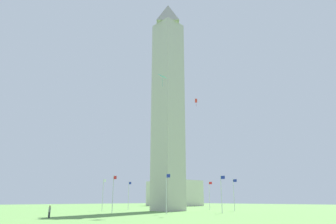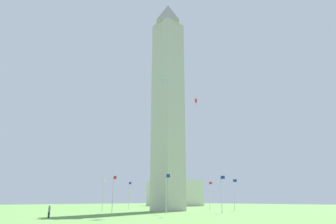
{
  "view_description": "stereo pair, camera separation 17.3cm",
  "coord_description": "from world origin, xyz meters",
  "px_view_note": "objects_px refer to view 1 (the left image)",
  "views": [
    {
      "loc": [
        54.14,
        -51.99,
        2.61
      ],
      "look_at": [
        0.0,
        0.0,
        24.2
      ],
      "focal_mm": 32.62,
      "sensor_mm": 36.0,
      "label": 1
    },
    {
      "loc": [
        54.26,
        -51.86,
        2.61
      ],
      "look_at": [
        0.0,
        0.0,
        24.2
      ],
      "focal_mm": 32.62,
      "sensor_mm": 36.0,
      "label": 2
    }
  ],
  "objects_px": {
    "person_gray_shirt": "(49,212)",
    "kite_cyan_diamond": "(162,77)",
    "flagpole_e": "(209,194)",
    "kite_red_box": "(196,101)",
    "obelisk_monument": "(168,98)",
    "flagpole_se": "(169,194)",
    "flagpole_s": "(129,194)",
    "flagpole_sw": "(103,193)",
    "flagpole_w": "(113,192)",
    "flagpole_nw": "(167,191)",
    "distant_building": "(174,193)",
    "flagpole_ne": "(234,193)",
    "flagpole_n": "(222,192)"
  },
  "relations": [
    {
      "from": "flagpole_s",
      "to": "kite_cyan_diamond",
      "type": "height_order",
      "value": "kite_cyan_diamond"
    },
    {
      "from": "flagpole_e",
      "to": "flagpole_ne",
      "type": "bearing_deg",
      "value": -22.5
    },
    {
      "from": "flagpole_ne",
      "to": "flagpole_nw",
      "type": "xyz_separation_m",
      "value": [
        -0.0,
        -22.05,
        0.0
      ]
    },
    {
      "from": "flagpole_e",
      "to": "flagpole_sw",
      "type": "xyz_separation_m",
      "value": [
        -11.03,
        -26.62,
        0.0
      ]
    },
    {
      "from": "kite_cyan_diamond",
      "to": "flagpole_nw",
      "type": "bearing_deg",
      "value": 108.99
    },
    {
      "from": "flagpole_ne",
      "to": "flagpole_nw",
      "type": "distance_m",
      "value": 22.05
    },
    {
      "from": "flagpole_s",
      "to": "flagpole_sw",
      "type": "relative_size",
      "value": 1.0
    },
    {
      "from": "flagpole_nw",
      "to": "flagpole_sw",
      "type": "bearing_deg",
      "value": 180.0
    },
    {
      "from": "flagpole_sw",
      "to": "kite_cyan_diamond",
      "type": "bearing_deg",
      "value": -4.52
    },
    {
      "from": "flagpole_w",
      "to": "flagpole_nw",
      "type": "relative_size",
      "value": 1.0
    },
    {
      "from": "kite_red_box",
      "to": "distant_building",
      "type": "height_order",
      "value": "kite_red_box"
    },
    {
      "from": "flagpole_s",
      "to": "distant_building",
      "type": "relative_size",
      "value": 0.33
    },
    {
      "from": "obelisk_monument",
      "to": "distant_building",
      "type": "bearing_deg",
      "value": 133.74
    },
    {
      "from": "flagpole_e",
      "to": "kite_cyan_diamond",
      "type": "relative_size",
      "value": 2.8
    },
    {
      "from": "flagpole_s",
      "to": "flagpole_e",
      "type": "bearing_deg",
      "value": 45.0
    },
    {
      "from": "flagpole_ne",
      "to": "flagpole_se",
      "type": "distance_m",
      "value": 22.05
    },
    {
      "from": "flagpole_n",
      "to": "flagpole_ne",
      "type": "distance_m",
      "value": 11.94
    },
    {
      "from": "flagpole_ne",
      "to": "person_gray_shirt",
      "type": "height_order",
      "value": "flagpole_ne"
    },
    {
      "from": "obelisk_monument",
      "to": "flagpole_se",
      "type": "relative_size",
      "value": 7.55
    },
    {
      "from": "obelisk_monument",
      "to": "person_gray_shirt",
      "type": "distance_m",
      "value": 42.46
    },
    {
      "from": "obelisk_monument",
      "to": "flagpole_nw",
      "type": "distance_m",
      "value": 28.55
    },
    {
      "from": "flagpole_s",
      "to": "flagpole_sw",
      "type": "distance_m",
      "value": 11.94
    },
    {
      "from": "flagpole_e",
      "to": "flagpole_nw",
      "type": "bearing_deg",
      "value": -67.5
    },
    {
      "from": "flagpole_e",
      "to": "kite_cyan_diamond",
      "type": "height_order",
      "value": "kite_cyan_diamond"
    },
    {
      "from": "flagpole_s",
      "to": "flagpole_nw",
      "type": "height_order",
      "value": "same"
    },
    {
      "from": "flagpole_ne",
      "to": "person_gray_shirt",
      "type": "relative_size",
      "value": 4.17
    },
    {
      "from": "kite_cyan_diamond",
      "to": "distant_building",
      "type": "height_order",
      "value": "kite_cyan_diamond"
    },
    {
      "from": "flagpole_se",
      "to": "distant_building",
      "type": "distance_m",
      "value": 46.12
    },
    {
      "from": "obelisk_monument",
      "to": "person_gray_shirt",
      "type": "relative_size",
      "value": 31.53
    },
    {
      "from": "flagpole_nw",
      "to": "kite_cyan_diamond",
      "type": "height_order",
      "value": "kite_cyan_diamond"
    },
    {
      "from": "distant_building",
      "to": "flagpole_w",
      "type": "bearing_deg",
      "value": -54.63
    },
    {
      "from": "kite_cyan_diamond",
      "to": "person_gray_shirt",
      "type": "bearing_deg",
      "value": -101.95
    },
    {
      "from": "flagpole_ne",
      "to": "kite_red_box",
      "type": "xyz_separation_m",
      "value": [
        3.32,
        -16.71,
        18.46
      ]
    },
    {
      "from": "flagpole_s",
      "to": "flagpole_sw",
      "type": "xyz_separation_m",
      "value": [
        4.57,
        -11.03,
        0.0
      ]
    },
    {
      "from": "kite_cyan_diamond",
      "to": "flagpole_w",
      "type": "bearing_deg",
      "value": -166.6
    },
    {
      "from": "flagpole_nw",
      "to": "kite_cyan_diamond",
      "type": "xyz_separation_m",
      "value": [
        0.62,
        -1.79,
        22.65
      ]
    },
    {
      "from": "person_gray_shirt",
      "to": "kite_cyan_diamond",
      "type": "bearing_deg",
      "value": -28.36
    },
    {
      "from": "flagpole_s",
      "to": "flagpole_nw",
      "type": "bearing_deg",
      "value": -22.5
    },
    {
      "from": "flagpole_s",
      "to": "flagpole_w",
      "type": "height_order",
      "value": "same"
    },
    {
      "from": "flagpole_w",
      "to": "flagpole_nw",
      "type": "height_order",
      "value": "same"
    },
    {
      "from": "flagpole_se",
      "to": "distant_building",
      "type": "xyz_separation_m",
      "value": [
        -31.66,
        33.52,
        1.12
      ]
    },
    {
      "from": "flagpole_n",
      "to": "flagpole_nw",
      "type": "relative_size",
      "value": 1.0
    },
    {
      "from": "flagpole_s",
      "to": "kite_red_box",
      "type": "xyz_separation_m",
      "value": [
        29.94,
        -5.68,
        18.46
      ]
    },
    {
      "from": "flagpole_n",
      "to": "distant_building",
      "type": "distance_m",
      "value": 73.37
    },
    {
      "from": "person_gray_shirt",
      "to": "kite_red_box",
      "type": "distance_m",
      "value": 34.58
    },
    {
      "from": "flagpole_sw",
      "to": "flagpole_nw",
      "type": "bearing_deg",
      "value": -0.0
    },
    {
      "from": "flagpole_w",
      "to": "flagpole_e",
      "type": "bearing_deg",
      "value": 90.0
    },
    {
      "from": "obelisk_monument",
      "to": "flagpole_se",
      "type": "distance_m",
      "value": 28.5
    },
    {
      "from": "person_gray_shirt",
      "to": "kite_cyan_diamond",
      "type": "xyz_separation_m",
      "value": [
        4.01,
        18.96,
        25.85
      ]
    },
    {
      "from": "flagpole_s",
      "to": "flagpole_w",
      "type": "relative_size",
      "value": 1.0
    }
  ]
}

